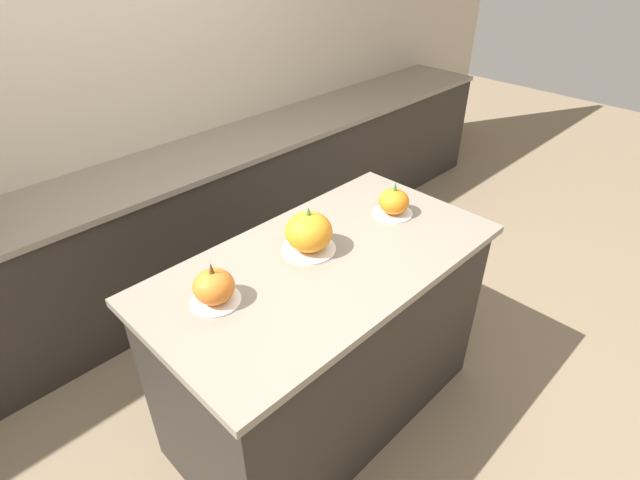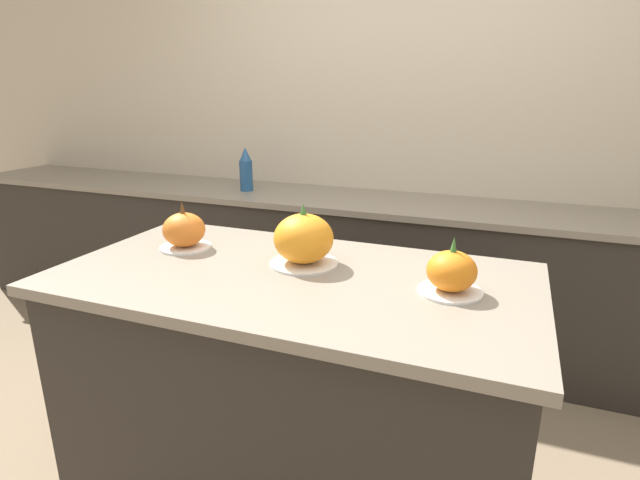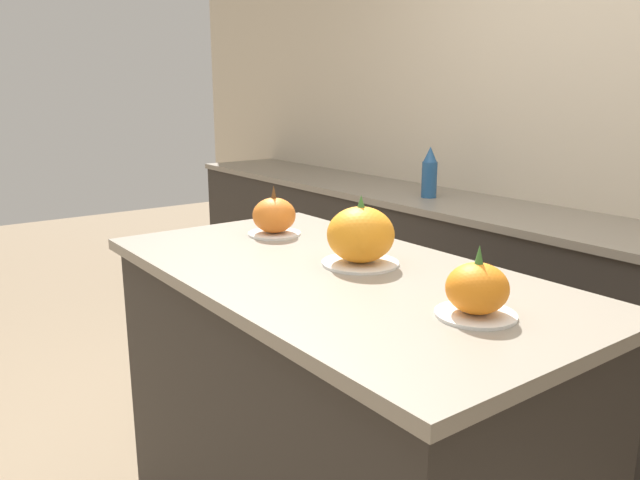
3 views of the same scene
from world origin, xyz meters
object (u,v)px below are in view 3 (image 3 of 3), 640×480
(pumpkin_cake_left, at_px, (274,217))
(pumpkin_cake_right, at_px, (477,291))
(pumpkin_cake_center, at_px, (360,236))
(bottle_tall, at_px, (430,173))

(pumpkin_cake_left, bearing_deg, pumpkin_cake_right, -4.06)
(pumpkin_cake_left, distance_m, pumpkin_cake_center, 0.47)
(pumpkin_cake_right, distance_m, bottle_tall, 1.92)
(bottle_tall, bearing_deg, pumpkin_cake_right, -43.01)
(pumpkin_cake_left, xyz_separation_m, pumpkin_cake_right, (0.96, -0.07, -0.00))
(pumpkin_cake_right, xyz_separation_m, bottle_tall, (-1.41, 1.31, 0.01))
(pumpkin_cake_left, distance_m, bottle_tall, 1.32)
(pumpkin_cake_center, bearing_deg, bottle_tall, 126.32)
(pumpkin_cake_left, distance_m, pumpkin_cake_right, 0.96)
(pumpkin_cake_left, bearing_deg, pumpkin_cake_center, -0.21)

